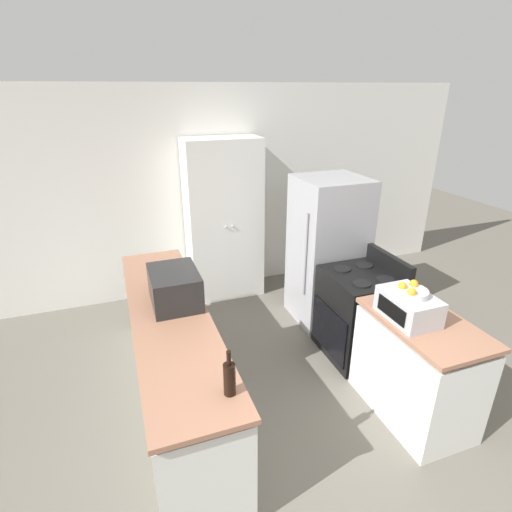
{
  "coord_description": "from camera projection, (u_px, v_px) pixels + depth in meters",
  "views": [
    {
      "loc": [
        -1.2,
        -1.43,
        2.55
      ],
      "look_at": [
        0.0,
        1.89,
        1.05
      ],
      "focal_mm": 28.0,
      "sensor_mm": 36.0,
      "label": 1
    }
  ],
  "objects": [
    {
      "name": "stove",
      "position": [
        359.0,
        314.0,
        3.99
      ],
      "size": [
        0.66,
        0.7,
        1.05
      ],
      "color": "black",
      "rests_on": "ground_plane"
    },
    {
      "name": "wall_back",
      "position": [
        214.0,
        193.0,
        5.1
      ],
      "size": [
        7.0,
        0.06,
        2.6
      ],
      "color": "white",
      "rests_on": "ground_plane"
    },
    {
      "name": "ground_plane",
      "position": [
        354.0,
        509.0,
        2.61
      ],
      "size": [
        14.0,
        14.0,
        0.0
      ],
      "primitive_type": "plane",
      "color": "#666056"
    },
    {
      "name": "microwave",
      "position": [
        175.0,
        287.0,
        3.27
      ],
      "size": [
        0.39,
        0.51,
        0.29
      ],
      "color": "black",
      "rests_on": "counter_left"
    },
    {
      "name": "refrigerator",
      "position": [
        327.0,
        251.0,
        4.5
      ],
      "size": [
        0.74,
        0.71,
        1.67
      ],
      "color": "#A3A3A8",
      "rests_on": "ground_plane"
    },
    {
      "name": "counter_left",
      "position": [
        174.0,
        359.0,
        3.37
      ],
      "size": [
        0.6,
        2.61,
        0.89
      ],
      "color": "silver",
      "rests_on": "ground_plane"
    },
    {
      "name": "counter_right",
      "position": [
        416.0,
        369.0,
        3.25
      ],
      "size": [
        0.6,
        0.99,
        0.89
      ],
      "color": "silver",
      "rests_on": "ground_plane"
    },
    {
      "name": "pantry_cabinet",
      "position": [
        224.0,
        221.0,
        4.99
      ],
      "size": [
        0.92,
        0.49,
        2.01
      ],
      "color": "white",
      "rests_on": "ground_plane"
    },
    {
      "name": "fruit_bowl",
      "position": [
        411.0,
        291.0,
        2.99
      ],
      "size": [
        0.24,
        0.24,
        0.1
      ],
      "color": "silver",
      "rests_on": "toaster_oven"
    },
    {
      "name": "toaster_oven",
      "position": [
        408.0,
        307.0,
        3.05
      ],
      "size": [
        0.32,
        0.45,
        0.21
      ],
      "color": "#B2B2B7",
      "rests_on": "counter_right"
    },
    {
      "name": "wine_bottle",
      "position": [
        229.0,
        378.0,
        2.3
      ],
      "size": [
        0.07,
        0.07,
        0.3
      ],
      "color": "black",
      "rests_on": "counter_left"
    }
  ]
}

